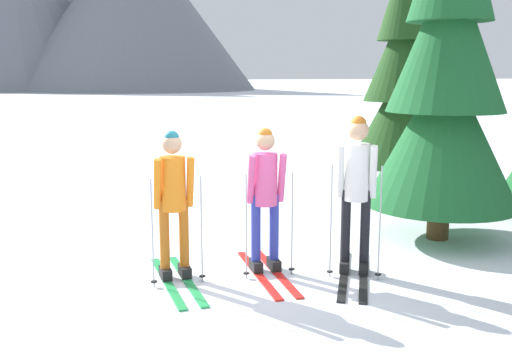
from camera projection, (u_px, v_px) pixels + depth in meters
ground_plane at (250, 276)px, 6.71m from camera, size 400.00×400.00×0.00m
skier_in_orange at (173, 197)px, 6.47m from camera, size 0.61×1.70×1.68m
skier_in_pink at (265, 192)px, 6.73m from camera, size 0.61×1.68×1.68m
skier_in_white at (356, 188)px, 6.63m from camera, size 1.05×1.68×1.82m
pine_tree_near at (404, 75)px, 11.46m from camera, size 2.04×2.04×4.93m
pine_tree_far at (446, 73)px, 7.84m from camera, size 2.07×2.07×5.00m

